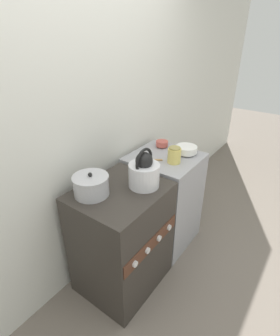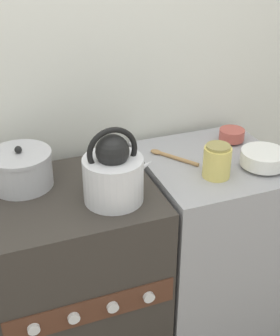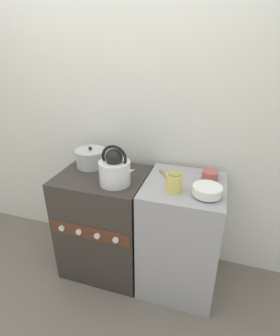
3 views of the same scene
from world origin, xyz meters
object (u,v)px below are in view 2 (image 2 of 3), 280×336
Objects in this scene: small_ceramic_bowl at (232,135)px; kettle at (114,173)px; storage_jar at (217,161)px; stove at (76,282)px; cooking_pot at (21,169)px; enamel_bowl at (264,158)px.

kettle is at bearing -159.02° from small_ceramic_bowl.
small_ceramic_bowl is (0.63, 0.24, -0.06)m from kettle.
kettle is at bearing 179.12° from storage_jar.
cooking_pot is (-0.15, 0.12, 0.52)m from stove.
small_ceramic_bowl is at bearing 10.40° from stove.
cooking_pot is at bearing 143.61° from kettle.
storage_jar is at bearing -17.61° from cooking_pot.
cooking_pot is at bearing 140.56° from stove.
cooking_pot is 0.96m from enamel_bowl.
enamel_bowl is 0.25m from small_ceramic_bowl.
stove is 0.59m from kettle.
cooking_pot reaches higher than enamel_bowl.
enamel_bowl is 0.22m from storage_jar.
stove is at bearing 172.18° from enamel_bowl.
small_ceramic_bowl is 0.33m from storage_jar.
kettle is at bearing -33.15° from stove.
enamel_bowl is 1.65× the size of small_ceramic_bowl.
storage_jar is (-0.21, 0.00, 0.03)m from enamel_bowl.
storage_jar is at bearing -130.88° from small_ceramic_bowl.
enamel_bowl is at bearing -0.78° from kettle.
enamel_bowl is at bearing -90.40° from small_ceramic_bowl.
small_ceramic_bowl is at bearing 49.12° from storage_jar.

